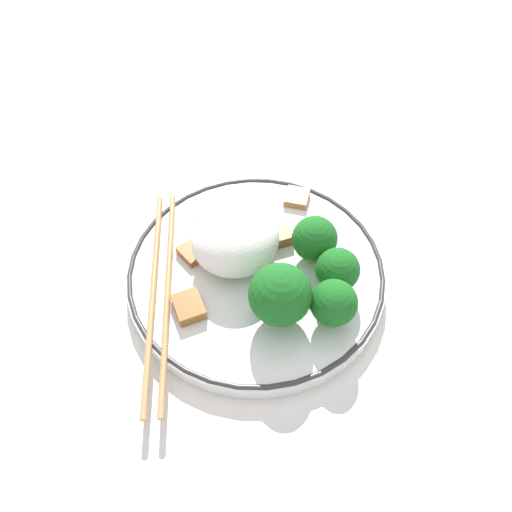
% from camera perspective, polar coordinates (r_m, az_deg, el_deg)
% --- Properties ---
extents(ground_plane, '(3.00, 3.00, 0.00)m').
position_cam_1_polar(ground_plane, '(0.51, -0.00, -2.58)').
color(ground_plane, silver).
extents(plate, '(0.26, 0.26, 0.02)m').
position_cam_1_polar(plate, '(0.50, -0.00, -1.88)').
color(plate, white).
rests_on(plate, ground_plane).
extents(rice_mound, '(0.08, 0.09, 0.06)m').
position_cam_1_polar(rice_mound, '(0.48, -2.36, 1.86)').
color(rice_mound, white).
rests_on(rice_mound, plate).
extents(broccoli_back_left, '(0.06, 0.06, 0.07)m').
position_cam_1_polar(broccoli_back_left, '(0.43, 2.77, -4.47)').
color(broccoli_back_left, '#7FB756').
rests_on(broccoli_back_left, plate).
extents(broccoli_back_center, '(0.04, 0.04, 0.05)m').
position_cam_1_polar(broccoli_back_center, '(0.44, 8.86, -5.38)').
color(broccoli_back_center, '#7FB756').
rests_on(broccoli_back_center, plate).
extents(broccoli_back_right, '(0.04, 0.04, 0.05)m').
position_cam_1_polar(broccoli_back_right, '(0.46, 9.29, -1.64)').
color(broccoli_back_right, '#7FB756').
rests_on(broccoli_back_right, plate).
extents(broccoli_mid_left, '(0.04, 0.04, 0.05)m').
position_cam_1_polar(broccoli_mid_left, '(0.48, 6.70, 1.92)').
color(broccoli_mid_left, '#7FB756').
rests_on(broccoli_mid_left, plate).
extents(meat_near_front, '(0.03, 0.03, 0.01)m').
position_cam_1_polar(meat_near_front, '(0.51, 2.28, 2.56)').
color(meat_near_front, brown).
rests_on(meat_near_front, plate).
extents(meat_near_left, '(0.03, 0.03, 0.01)m').
position_cam_1_polar(meat_near_left, '(0.52, -4.66, 3.37)').
color(meat_near_left, brown).
rests_on(meat_near_left, plate).
extents(meat_near_right, '(0.03, 0.03, 0.01)m').
position_cam_1_polar(meat_near_right, '(0.50, -7.00, 0.58)').
color(meat_near_right, brown).
rests_on(meat_near_right, plate).
extents(meat_near_back, '(0.03, 0.03, 0.01)m').
position_cam_1_polar(meat_near_back, '(0.47, -7.68, -5.78)').
color(meat_near_back, '#995B28').
rests_on(meat_near_back, plate).
extents(meat_on_rice_edge, '(0.04, 0.04, 0.01)m').
position_cam_1_polar(meat_on_rice_edge, '(0.55, 4.69, 6.68)').
color(meat_on_rice_edge, '#9E6633').
rests_on(meat_on_rice_edge, plate).
extents(chopsticks, '(0.23, 0.12, 0.01)m').
position_cam_1_polar(chopsticks, '(0.48, -10.87, -3.98)').
color(chopsticks, '#AD8451').
rests_on(chopsticks, plate).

